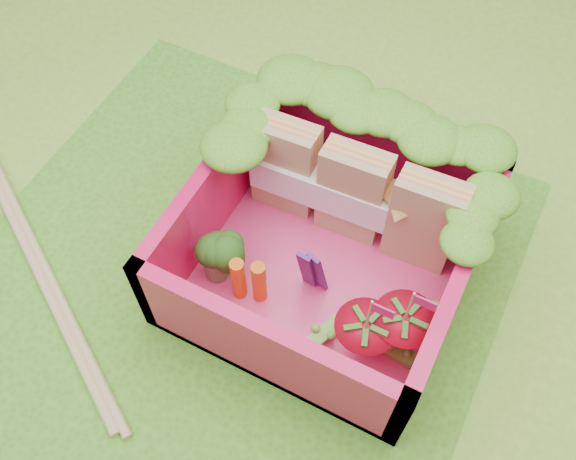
# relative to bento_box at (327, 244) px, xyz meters

# --- Properties ---
(ground) EXTENTS (14.00, 14.00, 0.00)m
(ground) POSITION_rel_bento_box_xyz_m (-0.42, -0.22, -0.31)
(ground) COLOR #78AF31
(ground) RESTS_ON ground
(placemat) EXTENTS (2.60, 2.60, 0.03)m
(placemat) POSITION_rel_bento_box_xyz_m (-0.42, -0.22, -0.29)
(placemat) COLOR #4F9822
(placemat) RESTS_ON ground
(bento_floor) EXTENTS (1.30, 1.30, 0.05)m
(bento_floor) POSITION_rel_bento_box_xyz_m (0.00, -0.00, -0.25)
(bento_floor) COLOR #E63A78
(bento_floor) RESTS_ON placemat
(bento_box) EXTENTS (1.30, 1.30, 0.55)m
(bento_box) POSITION_rel_bento_box_xyz_m (0.00, 0.00, 0.00)
(bento_box) COLOR #E0124F
(bento_box) RESTS_ON placemat
(lettuce_ruffle) EXTENTS (1.43, 0.77, 0.11)m
(lettuce_ruffle) POSITION_rel_bento_box_xyz_m (0.00, 0.47, 0.33)
(lettuce_ruffle) COLOR #367E16
(lettuce_ruffle) RESTS_ON bento_box
(sandwich_stack) EXTENTS (1.07, 0.22, 0.58)m
(sandwich_stack) POSITION_rel_bento_box_xyz_m (0.01, 0.29, 0.06)
(sandwich_stack) COLOR #A57D57
(sandwich_stack) RESTS_ON bento_floor
(broccoli) EXTENTS (0.31, 0.31, 0.27)m
(broccoli) POSITION_rel_bento_box_xyz_m (-0.46, -0.28, -0.04)
(broccoli) COLOR #609E4C
(broccoli) RESTS_ON bento_floor
(carrot_sticks) EXTENTS (0.17, 0.10, 0.29)m
(carrot_sticks) POSITION_rel_bento_box_xyz_m (-0.26, -0.31, -0.08)
(carrot_sticks) COLOR orange
(carrot_sticks) RESTS_ON bento_floor
(purple_wedges) EXTENTS (0.12, 0.05, 0.38)m
(purple_wedges) POSITION_rel_bento_box_xyz_m (-0.00, -0.15, -0.04)
(purple_wedges) COLOR #4B1C62
(purple_wedges) RESTS_ON bento_floor
(strawberry_left) EXTENTS (0.28, 0.28, 0.52)m
(strawberry_left) POSITION_rel_bento_box_xyz_m (0.34, -0.33, -0.08)
(strawberry_left) COLOR red
(strawberry_left) RESTS_ON bento_floor
(strawberry_right) EXTENTS (0.28, 0.28, 0.52)m
(strawberry_right) POSITION_rel_bento_box_xyz_m (0.48, -0.22, -0.08)
(strawberry_right) COLOR red
(strawberry_right) RESTS_ON bento_floor
(snap_peas) EXTENTS (0.60, 0.59, 0.05)m
(snap_peas) POSITION_rel_bento_box_xyz_m (0.39, -0.21, -0.20)
(snap_peas) COLOR #6FC43D
(snap_peas) RESTS_ON bento_floor
(chopsticks) EXTENTS (2.15, 1.28, 0.05)m
(chopsticks) POSITION_rel_bento_box_xyz_m (-1.47, -0.55, -0.25)
(chopsticks) COLOR #E3B27C
(chopsticks) RESTS_ON placemat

